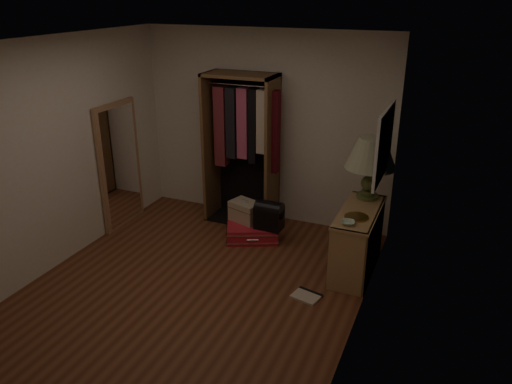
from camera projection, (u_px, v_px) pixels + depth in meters
ground at (198, 284)px, 5.55m from camera, size 4.00×4.00×0.00m
room_walls at (200, 156)px, 4.99m from camera, size 3.52×4.02×2.60m
console_bookshelf at (358, 238)px, 5.74m from camera, size 0.42×1.12×0.75m
open_wardrobe at (244, 137)px, 6.68m from camera, size 1.02×0.50×2.05m
floor_mirror at (120, 165)px, 6.69m from camera, size 0.06×0.80×1.70m
pink_suitcase at (252, 231)px, 6.53m from camera, size 0.80×0.71×0.20m
train_case at (245, 211)px, 6.55m from camera, size 0.46×0.38×0.29m
black_bag at (269, 214)px, 6.32m from camera, size 0.35×0.23×0.38m
table_lamp at (371, 154)px, 5.71m from camera, size 0.71×0.71×0.74m
brass_tray at (356, 217)px, 5.40m from camera, size 0.34×0.34×0.02m
ceramic_bowl at (348, 223)px, 5.25m from camera, size 0.18×0.18×0.04m
white_jug at (234, 217)px, 7.00m from camera, size 0.12×0.12×0.18m
floor_book at (307, 295)px, 5.33m from camera, size 0.33×0.29×0.03m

